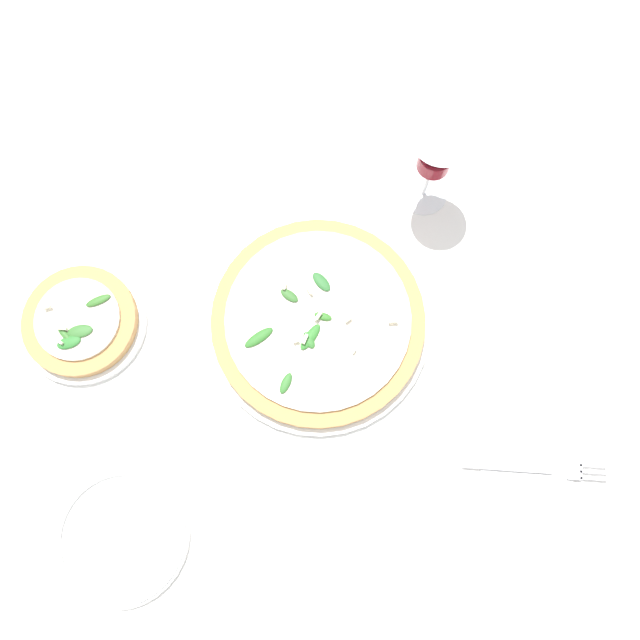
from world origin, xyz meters
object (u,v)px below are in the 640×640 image
(wine_glass, at_px, (436,155))
(fork, at_px, (534,468))
(pizza_personal_side, at_px, (81,322))
(side_plate_white, at_px, (122,537))
(pizza_arugula_main, at_px, (320,322))

(wine_glass, xyz_separation_m, fork, (0.29, -0.36, -0.11))
(wine_glass, height_order, fork, wine_glass)
(fork, bearing_deg, pizza_personal_side, 166.10)
(side_plate_white, bearing_deg, pizza_personal_side, 126.13)
(pizza_personal_side, height_order, side_plate_white, pizza_personal_side)
(pizza_personal_side, relative_size, side_plate_white, 1.00)
(pizza_arugula_main, xyz_separation_m, side_plate_white, (-0.15, -0.39, -0.01))
(pizza_arugula_main, height_order, wine_glass, wine_glass)
(pizza_arugula_main, distance_m, fork, 0.38)
(pizza_arugula_main, bearing_deg, wine_glass, 73.85)
(wine_glass, bearing_deg, pizza_personal_side, -136.31)
(pizza_personal_side, xyz_separation_m, side_plate_white, (0.19, -0.26, -0.01))
(pizza_arugula_main, height_order, side_plate_white, pizza_arugula_main)
(pizza_arugula_main, relative_size, pizza_personal_side, 1.79)
(fork, xyz_separation_m, side_plate_white, (-0.51, -0.30, 0.00))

